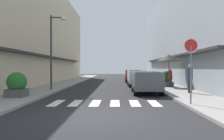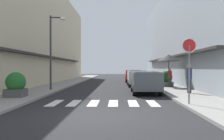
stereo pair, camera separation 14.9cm
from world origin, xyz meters
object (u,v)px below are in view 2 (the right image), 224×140
Objects in this scene: round_street_sign at (189,53)px; street_lamp at (53,44)px; parked_car_mid at (138,76)px; pedestrian_walking_near at (189,78)px; parked_car_near at (145,80)px; planter_corner at (16,85)px; parked_car_far at (133,75)px; pedestrian_walking_far at (170,77)px; planter_midblock at (166,79)px; cafe_umbrella at (169,58)px.

round_street_sign is 0.53× the size of street_lamp.
pedestrian_walking_near is (2.72, -7.06, 0.16)m from parked_car_mid.
planter_corner is (-7.45, -3.00, -0.14)m from parked_car_near.
parked_car_near is 13.22m from parked_car_far.
parked_car_near is at bearing -123.09° from pedestrian_walking_far.
parked_car_mid is at bearing 36.05° from street_lamp.
round_street_sign reaches higher than parked_car_mid.
parked_car_far is 2.99× the size of planter_corner.
street_lamp is at bearing 80.67° from pedestrian_walking_near.
street_lamp reaches higher than parked_car_far.
pedestrian_walking_near is at bearing -86.30° from planter_midblock.
street_lamp is 3.50× the size of pedestrian_walking_far.
parked_car_mid is at bearing 90.00° from parked_car_near.
round_street_sign is 1.60× the size of pedestrian_walking_near.
planter_corner is at bearing -114.69° from parked_car_far.
round_street_sign is at bearing -76.52° from parked_car_near.
planter_corner reaches higher than parked_car_far.
cafe_umbrella is at bearing -74.82° from parked_car_far.
parked_car_near is 8.04m from planter_corner.
street_lamp reaches higher than round_street_sign.
planter_corner is 1.02× the size of planter_midblock.
parked_car_near is 1.55× the size of cafe_umbrella.
cafe_umbrella is 1.94m from planter_midblock.
parked_car_far is 8.58m from planter_midblock.
cafe_umbrella is (1.12, 9.71, 0.21)m from round_street_sign.
street_lamp is 9.46m from cafe_umbrella.
round_street_sign reaches higher than pedestrian_walking_near.
parked_car_mid is 0.79× the size of street_lamp.
cafe_umbrella is 5.12m from pedestrian_walking_near.
parked_car_mid is 3.15× the size of planter_corner.
pedestrian_walking_near reaches higher than parked_car_near.
street_lamp is (-7.91, 7.07, 1.10)m from round_street_sign.
planter_corner is (-7.45, -9.41, -0.14)m from parked_car_mid.
planter_midblock is (-0.07, 0.71, -1.80)m from cafe_umbrella.
planter_midblock is (8.96, 3.35, -2.70)m from street_lamp.
parked_car_mid is 2.36× the size of pedestrian_walking_near.
pedestrian_walking_far is (2.47, 4.00, 0.01)m from parked_car_near.
pedestrian_walking_near is (0.36, -5.61, 0.33)m from planter_midblock.
round_street_sign reaches higher than cafe_umbrella.
round_street_sign is (1.31, -5.46, 1.43)m from parked_car_near.
cafe_umbrella is at bearing 16.30° from street_lamp.
parked_car_mid is at bearing 134.26° from pedestrian_walking_far.
round_street_sign reaches higher than pedestrian_walking_far.
round_street_sign is 9.64m from pedestrian_walking_far.
round_street_sign reaches higher than parked_car_far.
parked_car_near is 2.33× the size of pedestrian_walking_near.
parked_car_mid is 12.04m from round_street_sign.
parked_car_mid is 2.75× the size of pedestrian_walking_far.
planter_corner is at bearing -128.38° from parked_car_mid.
parked_car_far is 9.54m from pedestrian_walking_far.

